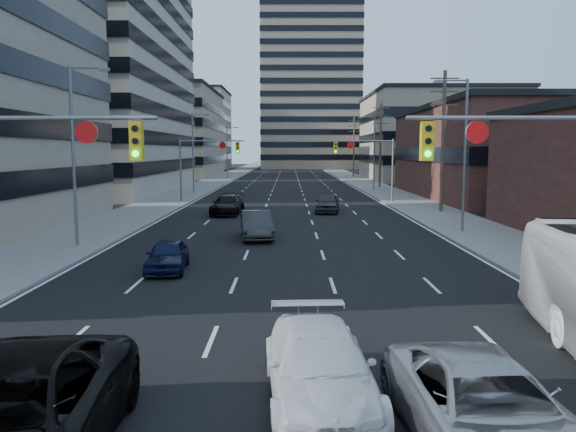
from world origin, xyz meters
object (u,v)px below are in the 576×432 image
at_px(silver_suv, 486,410).
at_px(white_van, 319,367).
at_px(black_pickup, 2,424).
at_px(sedan_blue, 168,255).

bearing_deg(silver_suv, white_van, 140.74).
xyz_separation_m(black_pickup, white_van, (4.80, 2.66, -0.17)).
height_order(black_pickup, sedan_blue, black_pickup).
bearing_deg(black_pickup, sedan_blue, 88.57).
distance_m(white_van, silver_suv, 3.18).
bearing_deg(black_pickup, silver_suv, 2.01).
xyz_separation_m(white_van, sedan_blue, (-5.53, 12.01, -0.07)).
bearing_deg(white_van, silver_suv, -39.23).
bearing_deg(black_pickup, white_van, 24.75).
relative_size(black_pickup, white_van, 1.30).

